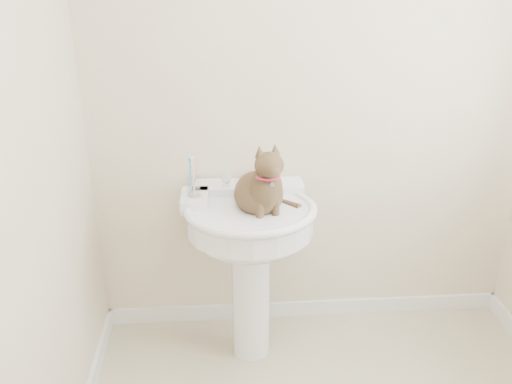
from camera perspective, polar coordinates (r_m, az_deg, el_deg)
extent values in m
cube|color=white|center=(3.16, 5.23, -12.09)|extent=(2.20, 0.02, 0.09)
cylinder|color=white|center=(2.72, -0.54, -11.16)|extent=(0.18, 0.18, 0.66)
cylinder|color=white|center=(2.50, -0.58, -3.04)|extent=(0.58, 0.58, 0.13)
ellipsoid|color=white|center=(2.53, -0.57, -4.31)|extent=(0.53, 0.46, 0.21)
torus|color=white|center=(2.48, -0.58, -1.84)|extent=(0.61, 0.61, 0.04)
cube|color=white|center=(2.66, -0.87, 0.38)|extent=(0.54, 0.15, 0.06)
cube|color=white|center=(2.55, -6.48, -0.87)|extent=(0.13, 0.19, 0.06)
cylinder|color=silver|center=(2.60, -0.82, 1.07)|extent=(0.05, 0.05, 0.05)
cylinder|color=silver|center=(2.54, -0.76, 1.26)|extent=(0.04, 0.04, 0.14)
sphere|color=white|center=(2.61, -3.26, 1.58)|extent=(0.06, 0.06, 0.06)
sphere|color=white|center=(2.62, 1.56, 1.71)|extent=(0.06, 0.06, 0.06)
cube|color=#F25B2C|center=(2.69, 0.37, 1.64)|extent=(0.10, 0.07, 0.03)
cylinder|color=silver|center=(2.52, -6.52, -0.36)|extent=(0.07, 0.07, 0.01)
cylinder|color=white|center=(2.50, -6.57, 0.60)|extent=(0.06, 0.06, 0.09)
cylinder|color=#288BC5|center=(2.48, -6.90, 1.66)|extent=(0.01, 0.01, 0.17)
cylinder|color=white|center=(2.48, -6.63, 1.67)|extent=(0.01, 0.01, 0.17)
cylinder|color=pink|center=(2.48, -6.35, 1.67)|extent=(0.01, 0.01, 0.17)
ellipsoid|color=brown|center=(2.48, 0.42, -0.15)|extent=(0.23, 0.26, 0.21)
ellipsoid|color=brown|center=(2.37, 0.60, 0.39)|extent=(0.15, 0.14, 0.19)
ellipsoid|color=brown|center=(2.29, 0.68, 2.79)|extent=(0.13, 0.11, 0.11)
cone|color=brown|center=(2.29, -0.25, 4.35)|extent=(0.05, 0.05, 0.05)
cone|color=brown|center=(2.29, 1.53, 4.39)|extent=(0.05, 0.05, 0.05)
cylinder|color=brown|center=(2.54, 3.05, -1.32)|extent=(0.03, 0.03, 0.24)
torus|color=maroon|center=(2.32, 0.65, 1.64)|extent=(0.11, 0.11, 0.01)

